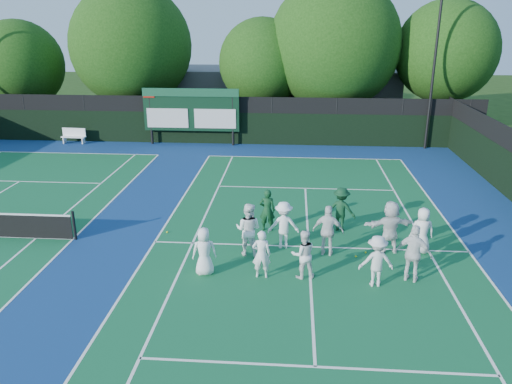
{
  "coord_description": "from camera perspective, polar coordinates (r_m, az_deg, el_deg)",
  "views": [
    {
      "loc": [
        -0.64,
        -14.96,
        7.56
      ],
      "look_at": [
        -2.0,
        3.0,
        1.3
      ],
      "focal_mm": 35.0,
      "sensor_mm": 36.0,
      "label": 1
    }
  ],
  "objects": [
    {
      "name": "ground",
      "position": [
        16.78,
        6.11,
        -7.74
      ],
      "size": [
        120.0,
        120.0,
        0.0
      ],
      "primitive_type": "plane",
      "color": "#1C380F",
      "rests_on": "ground"
    },
    {
      "name": "court_apron",
      "position": [
        18.45,
        -13.02,
        -5.53
      ],
      "size": [
        34.0,
        32.0,
        0.01
      ],
      "primitive_type": "cube",
      "color": "navy",
      "rests_on": "ground"
    },
    {
      "name": "near_court",
      "position": [
        17.67,
        6.02,
        -6.25
      ],
      "size": [
        11.05,
        23.85,
        0.01
      ],
      "color": "#135C32",
      "rests_on": "ground"
    },
    {
      "name": "back_fence",
      "position": [
        32.03,
        -5.44,
        7.91
      ],
      "size": [
        34.0,
        0.08,
        3.0
      ],
      "color": "black",
      "rests_on": "ground"
    },
    {
      "name": "scoreboard",
      "position": [
        31.66,
        -7.44,
        9.25
      ],
      "size": [
        6.0,
        0.21,
        3.55
      ],
      "color": "black",
      "rests_on": "ground"
    },
    {
      "name": "clubhouse",
      "position": [
        39.38,
        2.35,
        11.04
      ],
      "size": [
        18.0,
        6.0,
        4.0
      ],
      "primitive_type": "cube",
      "color": "slate",
      "rests_on": "ground"
    },
    {
      "name": "light_pole_right",
      "position": [
        31.75,
        19.97,
        15.8
      ],
      "size": [
        1.2,
        0.3,
        10.12
      ],
      "color": "black",
      "rests_on": "ground"
    },
    {
      "name": "bench",
      "position": [
        34.14,
        -20.1,
        6.11
      ],
      "size": [
        1.57,
        0.52,
        0.98
      ],
      "color": "white",
      "rests_on": "ground"
    },
    {
      "name": "tree_a",
      "position": [
        39.58,
        -25.17,
        12.81
      ],
      "size": [
        6.12,
        6.12,
        7.6
      ],
      "color": "black",
      "rests_on": "ground"
    },
    {
      "name": "tree_b",
      "position": [
        36.29,
        -13.78,
        15.6
      ],
      "size": [
        8.19,
        8.19,
        9.94
      ],
      "color": "black",
      "rests_on": "ground"
    },
    {
      "name": "tree_c",
      "position": [
        34.72,
        0.99,
        14.36
      ],
      "size": [
        5.86,
        5.86,
        7.74
      ],
      "color": "black",
      "rests_on": "ground"
    },
    {
      "name": "tree_d",
      "position": [
        34.69,
        9.18,
        15.95
      ],
      "size": [
        8.66,
        8.66,
        10.31
      ],
      "color": "black",
      "rests_on": "ground"
    },
    {
      "name": "tree_e",
      "position": [
        36.01,
        21.09,
        14.5
      ],
      "size": [
        6.61,
        6.61,
        8.87
      ],
      "color": "black",
      "rests_on": "ground"
    },
    {
      "name": "tennis_ball_0",
      "position": [
        17.74,
        5.33,
        -6.03
      ],
      "size": [
        0.07,
        0.07,
        0.07
      ],
      "primitive_type": "sphere",
      "color": "yellow",
      "rests_on": "ground"
    },
    {
      "name": "tennis_ball_1",
      "position": [
        17.92,
        15.53,
        -6.42
      ],
      "size": [
        0.07,
        0.07,
        0.07
      ],
      "primitive_type": "sphere",
      "color": "yellow",
      "rests_on": "ground"
    },
    {
      "name": "tennis_ball_2",
      "position": [
        17.17,
        11.35,
        -7.24
      ],
      "size": [
        0.07,
        0.07,
        0.07
      ],
      "primitive_type": "sphere",
      "color": "yellow",
      "rests_on": "ground"
    },
    {
      "name": "tennis_ball_3",
      "position": [
        18.97,
        -10.12,
        -4.53
      ],
      "size": [
        0.07,
        0.07,
        0.07
      ],
      "primitive_type": "sphere",
      "color": "yellow",
      "rests_on": "ground"
    },
    {
      "name": "tennis_ball_4",
      "position": [
        19.04,
        8.64,
        -4.35
      ],
      "size": [
        0.07,
        0.07,
        0.07
      ],
      "primitive_type": "sphere",
      "color": "yellow",
      "rests_on": "ground"
    },
    {
      "name": "tennis_ball_5",
      "position": [
        17.52,
        12.42,
        -6.76
      ],
      "size": [
        0.07,
        0.07,
        0.07
      ],
      "primitive_type": "sphere",
      "color": "yellow",
      "rests_on": "ground"
    },
    {
      "name": "player_front_0",
      "position": [
        15.58,
        -5.93,
        -6.77
      ],
      "size": [
        0.84,
        0.64,
        1.55
      ],
      "primitive_type": "imported",
      "rotation": [
        0.0,
        0.0,
        3.35
      ],
      "color": "white",
      "rests_on": "ground"
    },
    {
      "name": "player_front_1",
      "position": [
        15.31,
        0.63,
        -7.13
      ],
      "size": [
        0.58,
        0.39,
        1.56
      ],
      "primitive_type": "imported",
      "rotation": [
        0.0,
        0.0,
        3.17
      ],
      "color": "white",
      "rests_on": "ground"
    },
    {
      "name": "player_front_2",
      "position": [
        15.38,
        5.42,
        -7.1
      ],
      "size": [
        0.87,
        0.74,
        1.56
      ],
      "primitive_type": "imported",
      "rotation": [
        0.0,
        0.0,
        3.36
      ],
      "color": "white",
      "rests_on": "ground"
    },
    {
      "name": "player_front_3",
      "position": [
        15.28,
        13.61,
        -7.69
      ],
      "size": [
        1.08,
        0.68,
        1.6
      ],
      "primitive_type": "imported",
      "rotation": [
        0.0,
        0.0,
        3.23
      ],
      "color": "silver",
      "rests_on": "ground"
    },
    {
      "name": "player_front_4",
      "position": [
        15.77,
        17.59,
        -6.74
      ],
      "size": [
        1.16,
        0.83,
        1.82
      ],
      "primitive_type": "imported",
      "rotation": [
        0.0,
        0.0,
        2.74
      ],
      "color": "white",
      "rests_on": "ground"
    },
    {
      "name": "player_back_0",
      "position": [
        16.68,
        -0.88,
        -4.3
      ],
      "size": [
        1.03,
        0.89,
        1.84
      ],
      "primitive_type": "imported",
      "rotation": [
        0.0,
        0.0,
        2.9
      ],
      "color": "white",
      "rests_on": "ground"
    },
    {
      "name": "player_back_1",
      "position": [
        17.24,
        3.16,
        -3.79
      ],
      "size": [
        1.15,
        0.74,
        1.69
      ],
      "primitive_type": "imported",
      "rotation": [
        0.0,
        0.0,
        3.25
      ],
      "color": "white",
      "rests_on": "ground"
    },
    {
      "name": "player_back_2",
      "position": [
        16.84,
        8.25,
        -4.41
      ],
      "size": [
        1.1,
        0.61,
        1.77
      ],
      "primitive_type": "imported",
      "rotation": [
        0.0,
        0.0,
        2.96
      ],
      "color": "silver",
      "rests_on": "ground"
    },
    {
      "name": "player_back_3",
      "position": [
        17.43,
        15.07,
        -3.9
      ],
      "size": [
        1.8,
        0.9,
        1.86
      ],
      "primitive_type": "imported",
      "rotation": [
        0.0,
        0.0,
        3.36
      ],
      "color": "silver",
      "rests_on": "ground"
    },
    {
      "name": "player_back_4",
      "position": [
        17.77,
        18.45,
        -4.22
      ],
      "size": [
        0.81,
        0.55,
        1.62
      ],
      "primitive_type": "imported",
      "rotation": [
        0.0,
        0.0,
        3.18
      ],
      "color": "white",
      "rests_on": "ground"
    },
    {
      "name": "coach_left",
      "position": [
        18.61,
        1.29,
        -2.09
      ],
      "size": [
        0.6,
        0.4,
        1.63
      ],
      "primitive_type": "imported",
      "rotation": [
        0.0,
        0.0,
        3.12
      ],
      "color": "#103C1E",
      "rests_on": "ground"
    },
    {
      "name": "coach_right",
      "position": [
        18.87,
        9.69,
        -1.96
      ],
      "size": [
        1.24,
        0.95,
        1.7
      ],
      "primitive_type": "imported",
      "rotation": [
        0.0,
        0.0,
        2.81
      ],
      "color": "#0E351C",
      "rests_on": "ground"
    }
  ]
}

